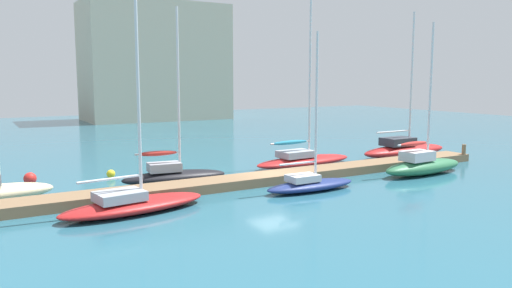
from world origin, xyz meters
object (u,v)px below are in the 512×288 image
sailboat_2 (173,174)px  mooring_buoy_red (30,179)px  mooring_buoy_yellow (111,174)px  sailboat_4 (303,158)px  sailboat_1 (133,202)px  sailboat_6 (404,149)px  sailboat_5 (423,164)px  harbor_building_distant (155,62)px  sailboat_3 (310,183)px

sailboat_2 → mooring_buoy_red: bearing=158.0°
mooring_buoy_yellow → sailboat_4: bearing=-11.4°
sailboat_1 → sailboat_6: size_ratio=0.99×
sailboat_4 → sailboat_5: size_ratio=1.34×
sailboat_6 → harbor_building_distant: size_ratio=0.55×
sailboat_4 → sailboat_6: 9.15m
sailboat_4 → sailboat_5: 7.79m
sailboat_5 → sailboat_3: bearing=178.0°
sailboat_4 → mooring_buoy_red: size_ratio=17.95×
sailboat_3 → mooring_buoy_yellow: 12.18m
sailboat_6 → mooring_buoy_yellow: 21.78m
sailboat_6 → sailboat_1: bearing=-167.3°
sailboat_5 → sailboat_1: bearing=176.0°
sailboat_3 → sailboat_2: bearing=136.8°
mooring_buoy_red → sailboat_3: bearing=-35.9°
sailboat_4 → mooring_buoy_yellow: size_ratio=24.50×
sailboat_1 → mooring_buoy_yellow: bearing=74.7°
mooring_buoy_red → harbor_building_distant: 46.24m
sailboat_5 → harbor_building_distant: 49.93m
sailboat_3 → sailboat_6: sailboat_6 is taller
sailboat_2 → sailboat_4: 9.80m
sailboat_5 → mooring_buoy_yellow: (-17.21, 8.67, -0.39)m
sailboat_1 → sailboat_2: size_ratio=1.09×
sailboat_4 → sailboat_6: sailboat_4 is taller
sailboat_2 → mooring_buoy_yellow: sailboat_2 is taller
sailboat_5 → harbor_building_distant: (-0.35, 49.34, 7.63)m
sailboat_1 → sailboat_6: (22.69, 5.38, 0.13)m
sailboat_2 → mooring_buoy_red: size_ratio=14.12×
sailboat_1 → sailboat_4: bearing=15.8°
sailboat_2 → mooring_buoy_yellow: size_ratio=19.27×
sailboat_4 → sailboat_5: bearing=-55.5°
mooring_buoy_yellow → sailboat_6: bearing=-8.0°
sailboat_3 → mooring_buoy_red: 15.81m
sailboat_3 → mooring_buoy_red: (-12.81, 9.26, -0.09)m
mooring_buoy_red → mooring_buoy_yellow: mooring_buoy_red is taller
sailboat_2 → harbor_building_distant: (14.19, 44.14, 7.69)m
sailboat_6 → mooring_buoy_red: bearing=171.8°
sailboat_4 → harbor_building_distant: size_ratio=0.63×
sailboat_3 → harbor_building_distant: size_ratio=0.42×
mooring_buoy_yellow → harbor_building_distant: (16.87, 40.68, 8.02)m
sailboat_3 → sailboat_6: (13.20, 5.83, 0.18)m
mooring_buoy_yellow → sailboat_2: bearing=-52.3°
sailboat_3 → mooring_buoy_yellow: sailboat_3 is taller
sailboat_1 → sailboat_4: sailboat_4 is taller
sailboat_6 → mooring_buoy_red: sailboat_6 is taller
mooring_buoy_red → sailboat_6: bearing=-7.5°
sailboat_4 → sailboat_6: bearing=-6.5°
sailboat_6 → mooring_buoy_yellow: size_ratio=21.21×
sailboat_5 → sailboat_6: 7.13m
sailboat_1 → mooring_buoy_yellow: sailboat_1 is taller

